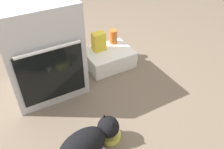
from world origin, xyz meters
The scene contains 7 objects.
ground centered at (0.00, 0.00, 0.00)m, with size 8.00×8.00×0.00m, color #6B5B4C.
oven centered at (-0.01, 0.49, 0.40)m, with size 0.58×0.63×0.80m.
pantry_cabinet centered at (0.62, 0.48, 0.08)m, with size 0.45×0.35×0.16m, color white.
food_bowl centered at (0.20, -0.31, 0.03)m, with size 0.15×0.15×0.08m.
cat centered at (0.01, -0.35, 0.12)m, with size 0.71×0.27×0.22m.
sauce_jar centered at (0.73, 0.60, 0.23)m, with size 0.08×0.08×0.14m, color #D16023.
snack_bag centered at (0.55, 0.55, 0.25)m, with size 0.12×0.09×0.18m, color yellow.
Camera 1 is at (-0.29, -1.22, 1.37)m, focal length 37.35 mm.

